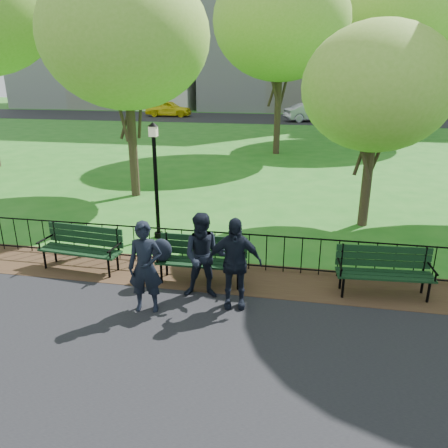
% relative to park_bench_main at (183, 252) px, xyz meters
% --- Properties ---
extents(ground, '(120.00, 120.00, 0.00)m').
position_rel_park_bench_main_xyz_m(ground, '(0.33, -1.15, -0.69)').
color(ground, '#21681B').
extents(dirt_strip, '(60.00, 1.60, 0.01)m').
position_rel_park_bench_main_xyz_m(dirt_strip, '(0.33, 0.35, -0.68)').
color(dirt_strip, '#321E14').
rests_on(dirt_strip, ground).
extents(far_street, '(70.00, 9.00, 0.01)m').
position_rel_park_bench_main_xyz_m(far_street, '(0.33, 33.85, -0.69)').
color(far_street, black).
rests_on(far_street, ground).
extents(iron_fence, '(24.06, 0.06, 1.00)m').
position_rel_park_bench_main_xyz_m(iron_fence, '(0.33, 0.85, -0.19)').
color(iron_fence, black).
rests_on(iron_fence, ground).
extents(park_bench_main, '(2.05, 0.62, 1.10)m').
position_rel_park_bench_main_xyz_m(park_bench_main, '(0.00, 0.00, 0.00)').
color(park_bench_main, black).
rests_on(park_bench_main, ground).
extents(park_bench_left_a, '(1.98, 0.78, 1.10)m').
position_rel_park_bench_main_xyz_m(park_bench_left_a, '(-2.48, 0.22, -0.06)').
color(park_bench_left_a, black).
rests_on(park_bench_left_a, ground).
extents(park_bench_right_a, '(1.95, 0.73, 1.09)m').
position_rel_park_bench_main_xyz_m(park_bench_right_a, '(4.20, 0.23, -0.07)').
color(park_bench_right_a, black).
rests_on(park_bench_right_a, ground).
extents(lamppost, '(0.28, 0.28, 3.15)m').
position_rel_park_bench_main_xyz_m(lamppost, '(-1.42, 2.45, 1.03)').
color(lamppost, black).
rests_on(lamppost, ground).
extents(tree_near_w, '(5.64, 5.64, 7.85)m').
position_rel_park_bench_main_xyz_m(tree_near_w, '(-3.65, 6.41, 4.76)').
color(tree_near_w, '#2D2116').
rests_on(tree_near_w, ground).
extents(tree_near_e, '(4.09, 4.09, 5.70)m').
position_rel_park_bench_main_xyz_m(tree_near_e, '(4.26, 4.58, 3.26)').
color(tree_near_e, '#2D2116').
rests_on(tree_near_e, ground).
extents(tree_far_c, '(6.92, 6.92, 9.65)m').
position_rel_park_bench_main_xyz_m(tree_far_c, '(0.81, 15.90, 6.01)').
color(tree_far_c, '#2D2116').
rests_on(tree_far_c, ground).
extents(tree_far_e, '(8.22, 8.22, 11.46)m').
position_rel_park_bench_main_xyz_m(tree_far_e, '(7.93, 23.02, 7.27)').
color(tree_far_e, '#2D2116').
rests_on(tree_far_e, ground).
extents(person_left, '(0.71, 0.52, 1.80)m').
position_rel_park_bench_main_xyz_m(person_left, '(-0.36, -1.31, 0.22)').
color(person_left, black).
rests_on(person_left, asphalt_path).
extents(person_mid, '(0.91, 0.55, 1.78)m').
position_rel_park_bench_main_xyz_m(person_mid, '(0.61, -0.58, 0.21)').
color(person_mid, black).
rests_on(person_mid, asphalt_path).
extents(person_right, '(1.13, 0.60, 1.83)m').
position_rel_park_bench_main_xyz_m(person_right, '(1.26, -0.84, 0.24)').
color(person_right, black).
rests_on(person_right, asphalt_path).
extents(taxi, '(4.52, 1.88, 1.53)m').
position_rel_park_bench_main_xyz_m(taxi, '(-11.14, 34.01, 0.09)').
color(taxi, yellow).
rests_on(taxi, far_street).
extents(sedan_silver, '(4.97, 3.38, 1.55)m').
position_rel_park_bench_main_xyz_m(sedan_silver, '(2.65, 32.24, 0.10)').
color(sedan_silver, '#ACAEB4').
rests_on(sedan_silver, far_street).
extents(sedan_dark, '(5.23, 3.20, 1.42)m').
position_rel_park_bench_main_xyz_m(sedan_dark, '(8.55, 31.96, 0.03)').
color(sedan_dark, black).
rests_on(sedan_dark, far_street).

